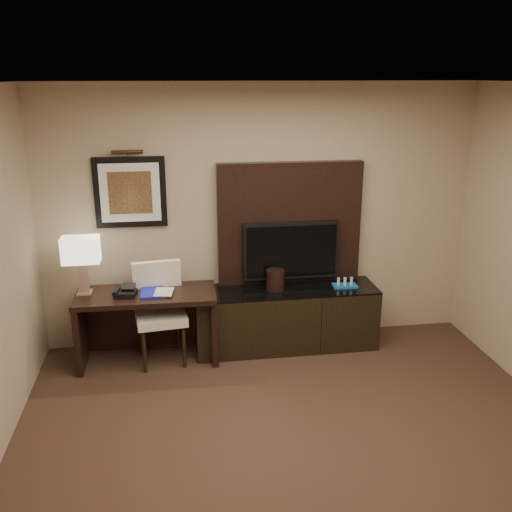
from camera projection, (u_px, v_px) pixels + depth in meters
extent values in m
cube|color=#362118|center=(315.00, 491.00, 3.97)|extent=(4.50, 5.00, 0.01)
cube|color=silver|center=(330.00, 86.00, 3.14)|extent=(4.50, 5.00, 0.01)
cube|color=tan|center=(260.00, 217.00, 5.91)|extent=(4.50, 0.01, 2.70)
cube|color=black|center=(148.00, 327.00, 5.67)|extent=(1.37, 0.61, 0.73)
cube|color=black|center=(286.00, 318.00, 5.97)|extent=(1.89, 0.53, 0.65)
cube|color=black|center=(289.00, 224.00, 5.92)|extent=(1.50, 0.12, 1.30)
cube|color=black|center=(291.00, 250.00, 5.90)|extent=(1.00, 0.08, 0.60)
cube|color=black|center=(130.00, 192.00, 5.62)|extent=(0.70, 0.04, 0.70)
cylinder|color=#422815|center=(127.00, 152.00, 5.46)|extent=(0.04, 0.04, 0.30)
cube|color=#191EA8|center=(152.00, 293.00, 5.54)|extent=(0.22, 0.29, 0.02)
imported|color=#B2A58C|center=(154.00, 282.00, 5.50)|extent=(0.18, 0.04, 0.24)
cylinder|color=black|center=(275.00, 280.00, 5.83)|extent=(0.20, 0.20, 0.21)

